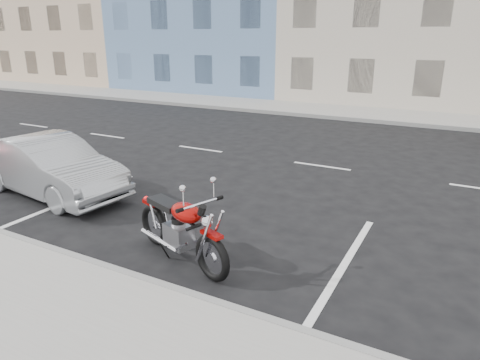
# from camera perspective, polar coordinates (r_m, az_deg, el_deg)

# --- Properties ---
(ground) EXTENTS (120.00, 120.00, 0.00)m
(ground) POSITION_cam_1_polar(r_m,az_deg,el_deg) (11.59, 20.27, 0.41)
(ground) COLOR black
(ground) RESTS_ON ground
(sidewalk_far) EXTENTS (80.00, 3.40, 0.15)m
(sidewalk_far) POSITION_cam_1_polar(r_m,az_deg,el_deg) (20.97, 10.40, 9.17)
(sidewalk_far) COLOR gray
(sidewalk_far) RESTS_ON ground
(curb_near) EXTENTS (80.00, 0.12, 0.16)m
(curb_near) POSITION_cam_1_polar(r_m,az_deg,el_deg) (8.21, -27.05, -7.34)
(curb_near) COLOR gray
(curb_near) RESTS_ON ground
(curb_far) EXTENTS (80.00, 0.12, 0.16)m
(curb_far) POSITION_cam_1_polar(r_m,az_deg,el_deg) (19.38, 8.80, 8.52)
(curb_far) COLOR gray
(curb_far) RESTS_ON ground
(bldg_far_west) EXTENTS (12.00, 12.00, 12.00)m
(bldg_far_west) POSITION_cam_1_polar(r_m,az_deg,el_deg) (38.75, -18.03, 21.59)
(bldg_far_west) COLOR #C7AA8B
(bldg_far_west) RESTS_ON ground
(motorcycle) EXTENTS (2.19, 1.02, 1.14)m
(motorcycle) POSITION_cam_1_polar(r_m,az_deg,el_deg) (6.17, -3.57, -9.12)
(motorcycle) COLOR black
(motorcycle) RESTS_ON ground
(sedan_silver) EXTENTS (4.10, 1.86, 1.30)m
(sedan_silver) POSITION_cam_1_polar(r_m,az_deg,el_deg) (10.38, -23.93, 1.66)
(sedan_silver) COLOR #989B9F
(sedan_silver) RESTS_ON ground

